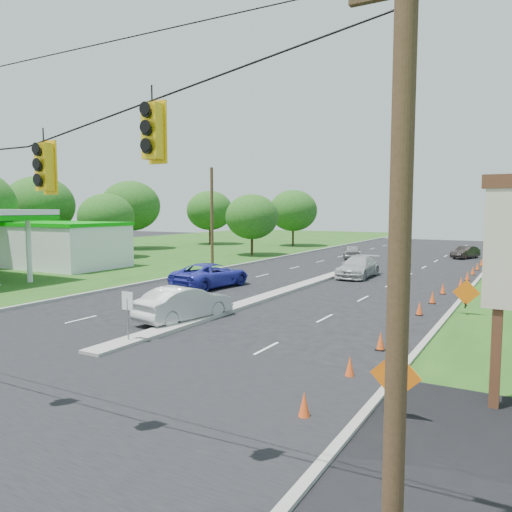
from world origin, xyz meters
The scene contains 34 objects.
curb_left centered at (-10.10, 30.00, 0.00)m, with size 0.25×110.00×0.16m, color gray.
curb_right centered at (10.10, 30.00, 0.00)m, with size 0.25×110.00×0.16m, color gray.
median centered at (0.00, 21.00, 0.00)m, with size 1.00×34.00×0.18m, color gray.
median_sign centered at (0.00, 6.00, 1.46)m, with size 0.55×0.06×2.05m.
utility_pole_far_left centered at (-12.50, 30.00, 4.50)m, with size 0.28×0.28×9.00m, color #422D1C.
gas_station centered at (-23.64, 20.24, 2.58)m, with size 18.40×19.70×5.20m.
cone_0 centered at (8.79, 3.00, 0.35)m, with size 0.32×0.32×0.70m, color #F6521B.
cone_1 centered at (8.79, 6.50, 0.35)m, with size 0.32×0.32×0.70m, color #F6521B.
cone_2 centered at (8.79, 10.00, 0.35)m, with size 0.32×0.32×0.70m, color #F6521B.
cone_3 centered at (8.79, 13.50, 0.35)m, with size 0.32×0.32×0.70m, color #F6521B.
cone_4 centered at (8.79, 17.00, 0.35)m, with size 0.32×0.32×0.70m, color #F6521B.
cone_5 centered at (8.79, 20.50, 0.35)m, with size 0.32×0.32×0.70m, color #F6521B.
cone_6 centered at (8.79, 24.00, 0.35)m, with size 0.32×0.32×0.70m, color #F6521B.
cone_7 centered at (9.39, 27.50, 0.35)m, with size 0.32×0.32×0.70m, color #F6521B.
cone_8 centered at (9.39, 31.00, 0.35)m, with size 0.32×0.32×0.70m, color #F6521B.
cone_9 centered at (9.39, 34.50, 0.35)m, with size 0.32×0.32×0.70m, color #F6521B.
cone_10 centered at (9.39, 38.00, 0.35)m, with size 0.32×0.32×0.70m, color #F6521B.
cone_11 centered at (9.39, 41.50, 0.35)m, with size 0.32×0.32×0.70m, color #F6521B.
cone_12 centered at (9.39, 45.00, 0.35)m, with size 0.32×0.32×0.70m, color #F6521B.
cone_13 centered at (9.39, 48.50, 0.35)m, with size 0.32×0.32×0.70m, color #F6521B.
work_sign_0 centered at (10.80, 4.00, 1.09)m, with size 1.27×0.58×1.37m.
work_sign_1 centered at (10.80, 18.00, 1.09)m, with size 1.27×0.58×1.37m.
work_sign_2 centered at (10.80, 32.00, 1.09)m, with size 1.27×0.58×1.37m.
tree_2 centered at (-26.00, 30.00, 4.34)m, with size 5.88×5.88×6.86m.
tree_3 centered at (-32.00, 40.00, 5.58)m, with size 7.56×7.56×8.82m.
tree_4 centered at (-28.00, 52.00, 4.96)m, with size 6.72×6.72×7.84m.
tree_5 centered at (-14.00, 40.00, 4.34)m, with size 5.88×5.88×6.86m.
tree_6 centered at (-16.00, 55.00, 4.96)m, with size 6.72×6.72×7.84m.
tree_14 centered at (-34.00, 28.00, 5.58)m, with size 7.56×7.56×8.82m.
white_sedan centered at (-0.63, 10.37, 0.81)m, with size 1.72×4.94×1.63m, color #B9B9B9.
blue_pickup centered at (-5.25, 19.25, 0.82)m, with size 2.72×5.90×1.64m, color #2D30AA.
silver_car_far centered at (1.85, 28.76, 0.79)m, with size 2.22×5.47×1.59m, color #B3B3B3.
silver_car_oncoming centered at (-3.09, 42.02, 0.72)m, with size 1.69×4.21×1.43m, color gray.
dark_car_receding centered at (7.21, 48.34, 0.65)m, with size 1.38×3.95×1.30m, color black.
Camera 1 is at (13.68, -8.12, 5.27)m, focal length 35.00 mm.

